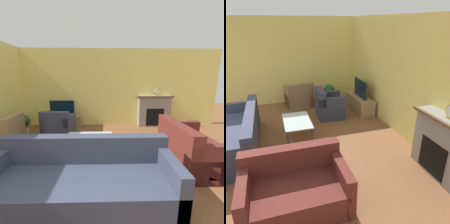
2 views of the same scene
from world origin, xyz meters
TOP-DOWN VIEW (x-y plane):
  - wall_back at (0.00, 4.64)m, footprint 8.44×0.06m
  - fireplace at (1.91, 4.46)m, footprint 1.24×0.36m
  - tv_stand at (-1.31, 4.31)m, footprint 1.26×0.44m
  - tv at (-1.31, 4.31)m, footprint 0.82×0.06m
  - couch_sectional at (-0.07, 0.99)m, footprint 2.37×0.89m
  - couch_loveseat at (1.91, 1.94)m, footprint 0.95×1.49m
  - armchair_by_window at (-2.20, 2.59)m, footprint 0.84×0.87m
  - armchair_accent at (-1.12, 3.27)m, footprint 0.79×0.77m
  - coffee_table at (-0.15, 2.25)m, footprint 0.99×0.60m
  - potted_plant at (-2.27, 3.61)m, footprint 0.36×0.36m
  - mantel_clock at (1.99, 4.46)m, footprint 0.22×0.07m

SIDE VIEW (x-z plane):
  - tv_stand at x=-1.31m, z-range 0.00..0.44m
  - couch_sectional at x=-0.07m, z-range -0.12..0.70m
  - couch_loveseat at x=1.91m, z-range -0.12..0.70m
  - armchair_by_window at x=-2.20m, z-range -0.11..0.71m
  - armchair_accent at x=-1.12m, z-range -0.10..0.72m
  - potted_plant at x=-2.27m, z-range 0.06..0.68m
  - coffee_table at x=-0.15m, z-range 0.18..0.62m
  - fireplace at x=1.91m, z-range 0.03..1.13m
  - tv at x=-1.31m, z-range 0.44..0.95m
  - mantel_clock at x=1.99m, z-range 1.10..1.36m
  - wall_back at x=0.00m, z-range 0.00..2.70m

